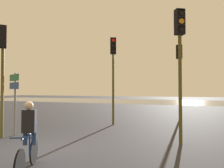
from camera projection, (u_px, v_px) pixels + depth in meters
The scene contains 8 objects.
ground_plane at pixel (34, 152), 6.62m from camera, with size 120.00×120.00×0.00m, color #28282D.
water_strip at pixel (171, 102), 35.53m from camera, with size 80.00×16.00×0.01m, color slate.
traffic_light_near_right at pixel (180, 51), 7.64m from camera, with size 0.40×0.42×4.73m.
traffic_light_near_left at pixel (3, 60), 8.73m from camera, with size 0.41×0.42×4.48m.
traffic_light_far_right at pixel (179, 68), 13.97m from camera, with size 0.40×0.42×4.81m.
traffic_light_center at pixel (113, 64), 11.97m from camera, with size 0.39×0.41×4.77m.
direction_sign_post at pixel (14, 92), 9.12m from camera, with size 1.00×0.51×2.60m.
cyclist at pixel (29, 135), 5.11m from camera, with size 0.83×1.54×1.62m.
Camera 1 is at (4.73, -5.27, 1.88)m, focal length 35.00 mm.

